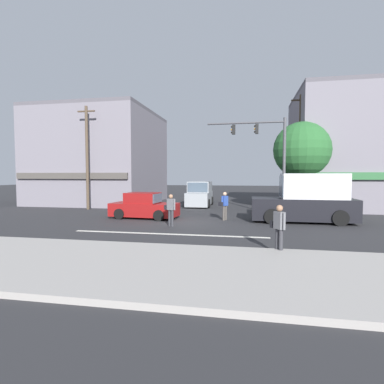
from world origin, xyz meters
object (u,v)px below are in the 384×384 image
at_px(traffic_light_mast, 268,151).
at_px(sedan_parked_curbside, 144,207).
at_px(street_tree, 302,150).
at_px(van_approaching_near, 200,194).
at_px(utility_pole_far_right, 300,151).
at_px(pedestrian_far_side, 171,208).
at_px(box_truck_waiting_far, 306,200).
at_px(pedestrian_foreground_with_bag, 279,226).
at_px(utility_pole_near_left, 87,156).
at_px(pedestrian_mid_crossing, 224,204).

height_order(traffic_light_mast, sedan_parked_curbside, traffic_light_mast).
bearing_deg(street_tree, van_approaching_near, 158.32).
height_order(street_tree, traffic_light_mast, street_tree).
distance_m(utility_pole_far_right, pedestrian_far_side, 12.26).
bearing_deg(box_truck_waiting_far, pedestrian_foreground_with_bag, -106.86).
relative_size(pedestrian_foreground_with_bag, pedestrian_far_side, 1.00).
xyz_separation_m(sedan_parked_curbside, van_approaching_near, (2.23, 7.96, 0.29)).
distance_m(sedan_parked_curbside, pedestrian_foreground_with_bag, 10.28).
relative_size(utility_pole_near_left, box_truck_waiting_far, 1.41).
height_order(street_tree, pedestrian_foreground_with_bag, street_tree).
relative_size(street_tree, utility_pole_far_right, 0.74).
relative_size(traffic_light_mast, pedestrian_mid_crossing, 3.71).
bearing_deg(utility_pole_far_right, utility_pole_near_left, -171.17).
bearing_deg(pedestrian_far_side, pedestrian_mid_crossing, 45.26).
height_order(box_truck_waiting_far, van_approaching_near, box_truck_waiting_far).
xyz_separation_m(street_tree, utility_pole_near_left, (-15.94, -1.13, -0.31)).
xyz_separation_m(utility_pole_near_left, van_approaching_near, (8.13, 4.24, -3.11)).
bearing_deg(utility_pole_far_right, sedan_parked_curbside, -148.52).
xyz_separation_m(sedan_parked_curbside, box_truck_waiting_far, (9.55, 0.12, 0.54)).
xyz_separation_m(box_truck_waiting_far, van_approaching_near, (-7.32, 7.83, -0.25)).
height_order(traffic_light_mast, box_truck_waiting_far, traffic_light_mast).
xyz_separation_m(traffic_light_mast, box_truck_waiting_far, (2.03, -1.65, -2.92)).
distance_m(utility_pole_far_right, box_truck_waiting_far, 6.91).
bearing_deg(traffic_light_mast, street_tree, 50.63).
bearing_deg(box_truck_waiting_far, utility_pole_far_right, 84.47).
relative_size(utility_pole_near_left, pedestrian_far_side, 4.75).
bearing_deg(box_truck_waiting_far, van_approaching_near, 133.04).
xyz_separation_m(utility_pole_far_right, box_truck_waiting_far, (-0.59, -6.08, -3.23)).
relative_size(van_approaching_near, pedestrian_far_side, 2.78).
distance_m(sedan_parked_curbside, pedestrian_mid_crossing, 4.96).
distance_m(utility_pole_near_left, box_truck_waiting_far, 16.11).
relative_size(sedan_parked_curbside, box_truck_waiting_far, 0.75).
height_order(street_tree, utility_pole_far_right, utility_pole_far_right).
xyz_separation_m(utility_pole_far_right, pedestrian_far_side, (-7.77, -8.80, -3.53)).
relative_size(box_truck_waiting_far, pedestrian_mid_crossing, 3.36).
bearing_deg(box_truck_waiting_far, traffic_light_mast, 140.91).
bearing_deg(traffic_light_mast, pedestrian_mid_crossing, -145.79).
bearing_deg(traffic_light_mast, pedestrian_far_side, -139.79).
bearing_deg(traffic_light_mast, utility_pole_near_left, 171.74).
bearing_deg(pedestrian_far_side, box_truck_waiting_far, 20.68).
height_order(street_tree, utility_pole_near_left, utility_pole_near_left).
height_order(utility_pole_near_left, pedestrian_foreground_with_bag, utility_pole_near_left).
bearing_deg(van_approaching_near, pedestrian_far_side, -89.29).
bearing_deg(utility_pole_near_left, street_tree, 4.06).
bearing_deg(street_tree, pedestrian_mid_crossing, -136.55).
height_order(utility_pole_far_right, pedestrian_foreground_with_bag, utility_pole_far_right).
relative_size(van_approaching_near, pedestrian_mid_crossing, 2.78).
distance_m(street_tree, van_approaching_near, 9.08).
bearing_deg(pedestrian_mid_crossing, box_truck_waiting_far, 1.20).
distance_m(street_tree, box_truck_waiting_far, 5.72).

